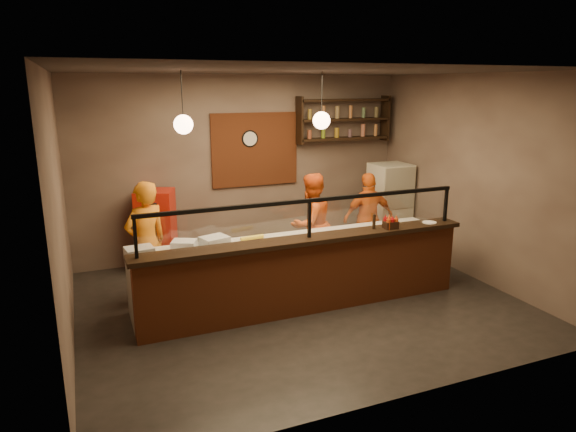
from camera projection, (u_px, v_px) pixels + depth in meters
name	position (u px, v px, depth m)	size (l,w,h in m)	color
floor	(300.00, 302.00, 7.35)	(6.00, 6.00, 0.00)	black
ceiling	(301.00, 71.00, 6.55)	(6.00, 6.00, 0.00)	#38302C
wall_back	(244.00, 167.00, 9.19)	(6.00, 6.00, 0.00)	#7A6659
wall_left	(60.00, 214.00, 5.84)	(5.00, 5.00, 0.00)	#7A6659
wall_right	(475.00, 178.00, 8.06)	(5.00, 5.00, 0.00)	#7A6659
wall_front	(410.00, 245.00, 4.71)	(6.00, 6.00, 0.00)	#7A6659
brick_patch	(255.00, 150.00, 9.16)	(1.60, 0.04, 1.30)	brown
service_counter	(309.00, 277.00, 6.96)	(4.60, 0.25, 1.00)	brown
counter_ledge	(309.00, 239.00, 6.83)	(4.70, 0.37, 0.06)	black
worktop_cabinet	(294.00, 270.00, 7.42)	(4.60, 0.75, 0.85)	gray
worktop	(294.00, 240.00, 7.31)	(4.60, 0.75, 0.05)	silver
sneeze_guard	(309.00, 215.00, 6.74)	(4.50, 0.05, 0.52)	white
wall_shelving	(344.00, 119.00, 9.53)	(1.84, 0.28, 0.85)	black
wall_clock	(250.00, 139.00, 9.07)	(0.30, 0.30, 0.04)	black
pendant_left	(183.00, 124.00, 6.34)	(0.24, 0.24, 0.77)	black
pendant_right	(321.00, 120.00, 7.04)	(0.24, 0.24, 0.77)	black
cook_left	(146.00, 243.00, 7.19)	(0.64, 0.42, 1.75)	orange
cook_mid	(311.00, 224.00, 8.33)	(0.81, 0.63, 1.66)	#E05215
cook_right	(368.00, 218.00, 8.90)	(0.92, 0.38, 1.57)	orange
fridge	(389.00, 206.00, 9.67)	(0.67, 0.62, 1.61)	beige
red_cooler	(157.00, 231.00, 8.50)	(0.58, 0.54, 1.36)	red
pizza_dough	(286.00, 240.00, 7.20)	(0.53, 0.53, 0.01)	#EEE7C9
prep_tub_a	(139.00, 254.00, 6.39)	(0.34, 0.27, 0.17)	silver
prep_tub_b	(184.00, 246.00, 6.71)	(0.31, 0.25, 0.15)	white
prep_tub_c	(215.00, 243.00, 6.82)	(0.34, 0.27, 0.17)	silver
rolling_pin	(252.00, 238.00, 7.25)	(0.06, 0.06, 0.35)	yellow
condiment_caddy	(391.00, 225.00, 7.22)	(0.19, 0.15, 0.11)	black
pepper_mill	(374.00, 222.00, 7.19)	(0.05, 0.05, 0.21)	black
small_plate	(429.00, 222.00, 7.52)	(0.20, 0.20, 0.01)	white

